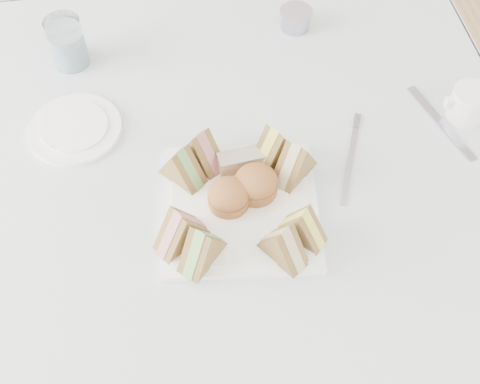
{
  "coord_description": "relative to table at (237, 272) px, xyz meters",
  "views": [
    {
      "loc": [
        -0.08,
        -0.61,
        1.55
      ],
      "look_at": [
        -0.01,
        -0.08,
        0.8
      ],
      "focal_mm": 45.0,
      "sensor_mm": 36.0,
      "label": 1
    }
  ],
  "objects": [
    {
      "name": "sandwich_bl_b",
      "position": [
        -0.06,
        0.01,
        0.43
      ],
      "size": [
        0.08,
        0.09,
        0.07
      ],
      "primitive_type": null,
      "rotation": [
        0.0,
        0.0,
        2.24
      ],
      "color": "olive",
      "rests_on": "serving_plate"
    },
    {
      "name": "sandwich_fr_a",
      "position": [
        0.08,
        -0.15,
        0.42
      ],
      "size": [
        0.08,
        0.08,
        0.07
      ],
      "primitive_type": null,
      "rotation": [
        0.0,
        0.0,
        -0.72
      ],
      "color": "olive",
      "rests_on": "serving_plate"
    },
    {
      "name": "knife",
      "position": [
        0.38,
        0.05,
        0.38
      ],
      "size": [
        0.07,
        0.19,
        0.0
      ],
      "primitive_type": "cube",
      "rotation": [
        0.0,
        0.0,
        0.3
      ],
      "color": "#A29FB6",
      "rests_on": "tablecloth"
    },
    {
      "name": "water_glass",
      "position": [
        -0.28,
        0.3,
        0.43
      ],
      "size": [
        0.07,
        0.07,
        0.1
      ],
      "primitive_type": "cylinder",
      "rotation": [
        0.0,
        0.0,
        0.11
      ],
      "color": "white",
      "rests_on": "tablecloth"
    },
    {
      "name": "sandwich_fl_b",
      "position": [
        -0.07,
        -0.17,
        0.42
      ],
      "size": [
        0.08,
        0.09,
        0.07
      ],
      "primitive_type": null,
      "rotation": [
        0.0,
        0.0,
        0.85
      ],
      "color": "olive",
      "rests_on": "serving_plate"
    },
    {
      "name": "serving_plate",
      "position": [
        -0.01,
        -0.08,
        0.38
      ],
      "size": [
        0.27,
        0.27,
        0.01
      ],
      "primitive_type": "cube",
      "rotation": [
        0.0,
        0.0,
        -0.09
      ],
      "color": "white",
      "rests_on": "tablecloth"
    },
    {
      "name": "fork",
      "position": [
        0.19,
        -0.02,
        0.38
      ],
      "size": [
        0.07,
        0.16,
        0.0
      ],
      "primitive_type": "cube",
      "rotation": [
        0.0,
        0.0,
        -0.36
      ],
      "color": "#A29FB6",
      "rests_on": "tablecloth"
    },
    {
      "name": "sandwich_br_a",
      "position": [
        0.09,
        -0.03,
        0.43
      ],
      "size": [
        0.09,
        0.09,
        0.08
      ],
      "primitive_type": null,
      "rotation": [
        0.0,
        0.0,
        -2.35
      ],
      "color": "olive",
      "rests_on": "serving_plate"
    },
    {
      "name": "scone_right",
      "position": [
        0.02,
        -0.06,
        0.41
      ],
      "size": [
        0.09,
        0.09,
        0.05
      ],
      "primitive_type": "cylinder",
      "rotation": [
        0.0,
        0.0,
        0.31
      ],
      "color": "#99552D",
      "rests_on": "serving_plate"
    },
    {
      "name": "scone_left",
      "position": [
        -0.02,
        -0.08,
        0.41
      ],
      "size": [
        0.08,
        0.08,
        0.04
      ],
      "primitive_type": "cylinder",
      "rotation": [
        0.0,
        0.0,
        -0.26
      ],
      "color": "#99552D",
      "rests_on": "serving_plate"
    },
    {
      "name": "pastry_slice",
      "position": [
        0.01,
        -0.01,
        0.41
      ],
      "size": [
        0.08,
        0.04,
        0.04
      ],
      "primitive_type": "cube",
      "rotation": [
        0.0,
        0.0,
        0.13
      ],
      "color": "tan",
      "rests_on": "serving_plate"
    },
    {
      "name": "side_plate",
      "position": [
        -0.27,
        0.12,
        0.38
      ],
      "size": [
        0.22,
        0.22,
        0.01
      ],
      "primitive_type": "cylinder",
      "rotation": [
        0.0,
        0.0,
        0.43
      ],
      "color": "white",
      "rests_on": "tablecloth"
    },
    {
      "name": "table",
      "position": [
        0.0,
        0.0,
        0.0
      ],
      "size": [
        0.9,
        0.9,
        0.74
      ],
      "primitive_type": "cube",
      "color": "brown",
      "rests_on": "floor"
    },
    {
      "name": "tea_strainer",
      "position": [
        0.17,
        0.34,
        0.39
      ],
      "size": [
        0.07,
        0.07,
        0.04
      ],
      "primitive_type": "cylinder",
      "rotation": [
        0.0,
        0.0,
        0.01
      ],
      "color": "#A29FB6",
      "rests_on": "tablecloth"
    },
    {
      "name": "sandwich_fl_a",
      "position": [
        -0.1,
        -0.13,
        0.43
      ],
      "size": [
        0.09,
        0.08,
        0.08
      ],
      "primitive_type": null,
      "rotation": [
        0.0,
        0.0,
        0.59
      ],
      "color": "olive",
      "rests_on": "serving_plate"
    },
    {
      "name": "sandwich_fr_b",
      "position": [
        0.05,
        -0.18,
        0.42
      ],
      "size": [
        0.08,
        0.09,
        0.07
      ],
      "primitive_type": null,
      "rotation": [
        0.0,
        0.0,
        -0.92
      ],
      "color": "olive",
      "rests_on": "serving_plate"
    },
    {
      "name": "creamer_jug",
      "position": [
        0.42,
        0.07,
        0.41
      ],
      "size": [
        0.07,
        0.07,
        0.06
      ],
      "primitive_type": "cylinder",
      "rotation": [
        0.0,
        0.0,
        0.06
      ],
      "color": "white",
      "rests_on": "tablecloth"
    },
    {
      "name": "tablecloth",
      "position": [
        0.0,
        0.0,
        0.37
      ],
      "size": [
        1.02,
        1.02,
        0.01
      ],
      "primitive_type": "cube",
      "color": "silver",
      "rests_on": "table"
    },
    {
      "name": "sandwich_bl_a",
      "position": [
        -0.09,
        -0.02,
        0.42
      ],
      "size": [
        0.08,
        0.09,
        0.07
      ],
      "primitive_type": null,
      "rotation": [
        0.0,
        0.0,
        2.3
      ],
      "color": "olive",
      "rests_on": "serving_plate"
    },
    {
      "name": "sandwich_br_b",
      "position": [
        0.06,
        0.0,
        0.43
      ],
      "size": [
        0.09,
        0.08,
        0.08
      ],
      "primitive_type": null,
      "rotation": [
        0.0,
        0.0,
        -2.54
      ],
      "color": "olive",
      "rests_on": "serving_plate"
    },
    {
      "name": "floor",
      "position": [
        0.0,
        0.0,
        -0.37
      ],
      "size": [
        4.0,
        4.0,
        0.0
      ],
      "primitive_type": "plane",
      "color": "#9E7751",
      "rests_on": "ground"
    }
  ]
}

